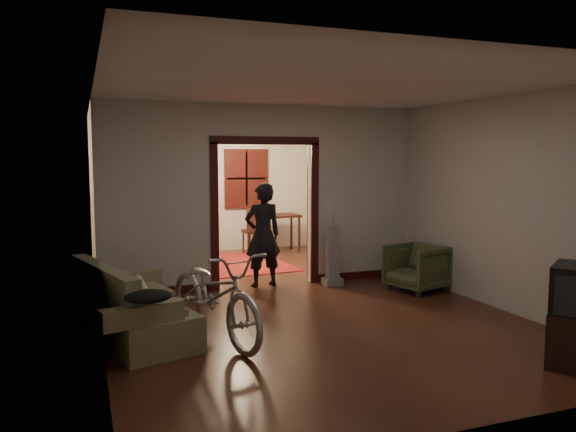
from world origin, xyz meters
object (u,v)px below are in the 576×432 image
bicycle (215,295)px  person (263,235)px  desk (274,234)px  armchair (416,268)px  sofa (135,301)px  locker (159,217)px

bicycle → person: person is taller
bicycle → desk: size_ratio=1.82×
armchair → desk: size_ratio=0.72×
bicycle → sofa: bearing=139.9°
sofa → locker: (0.93, 5.09, 0.40)m
sofa → person: bearing=26.3°
bicycle → armchair: bicycle is taller
sofa → person: size_ratio=1.13×
locker → desk: 2.41m
person → desk: size_ratio=1.52×
desk → person: bearing=-130.5°
sofa → bicycle: bearing=-40.4°
person → sofa: bearing=37.3°
sofa → bicycle: bicycle is taller
sofa → person: 2.87m
sofa → person: (2.10, 1.91, 0.39)m
armchair → person: size_ratio=0.47×
sofa → armchair: sofa is taller
sofa → bicycle: 0.90m
person → desk: (1.19, 2.96, -0.42)m
sofa → locker: size_ratio=1.11×
locker → desk: locker is taller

